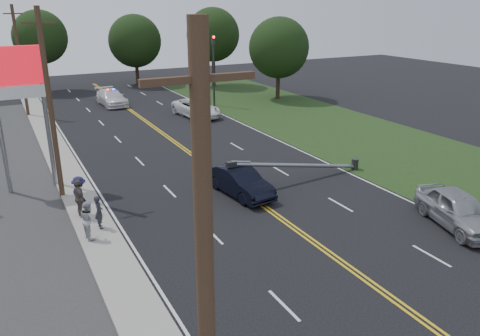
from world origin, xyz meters
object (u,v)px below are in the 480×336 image
traffic_signal (214,65)px  bystander_c (80,195)px  pylon_sign (17,85)px  emergency_a (196,108)px  fallen_streetlight (305,165)px  bystander_a (99,212)px  bystander_d (80,199)px  emergency_b (111,98)px  bystander_b (89,220)px  utility_pole_mid (50,106)px  crashed_sedan (240,182)px  waiting_sedan (458,210)px  utility_pole_far (20,61)px

traffic_signal → bystander_c: traffic_signal is taller
pylon_sign → emergency_a: size_ratio=1.39×
fallen_streetlight → bystander_a: (-12.38, -1.05, 0.01)m
bystander_c → bystander_d: size_ratio=1.00×
traffic_signal → fallen_streetlight: size_ratio=0.75×
bystander_d → bystander_c: bearing=-16.9°
pylon_sign → emergency_b: pylon_sign is taller
emergency_a → bystander_b: bystander_b is taller
pylon_sign → bystander_b: 9.46m
traffic_signal → fallen_streetlight: traffic_signal is taller
fallen_streetlight → emergency_b: fallen_streetlight is taller
utility_pole_mid → bystander_c: utility_pole_mid is taller
crashed_sedan → bystander_a: bystander_a is taller
fallen_streetlight → bystander_b: 13.11m
fallen_streetlight → waiting_sedan: 9.00m
pylon_sign → bystander_c: (1.83, -4.96, -4.91)m
crashed_sedan → fallen_streetlight: bearing=-3.7°
pylon_sign → emergency_b: 23.83m
emergency_a → bystander_d: (-13.57, -17.90, 0.29)m
emergency_b → bystander_c: 27.29m
utility_pole_mid → bystander_c: (0.53, -2.96, -3.99)m
bystander_b → bystander_d: bystander_d is taller
emergency_a → bystander_c: bearing=-134.5°
crashed_sedan → bystander_b: 8.58m
emergency_a → emergency_b: emergency_b is taller
pylon_sign → bystander_c: size_ratio=4.12×
utility_pole_far → emergency_b: utility_pole_far is taller
utility_pole_mid → emergency_b: bearing=70.7°
utility_pole_mid → bystander_d: 5.27m
utility_pole_mid → bystander_c: size_ratio=5.15×
traffic_signal → utility_pole_mid: size_ratio=0.70×
bystander_c → bystander_b: bearing=162.1°
fallen_streetlight → utility_pole_far: utility_pole_far is taller
pylon_sign → emergency_b: size_ratio=1.45×
bystander_a → utility_pole_far: bearing=-1.0°
bystander_a → emergency_a: bearing=-36.8°
emergency_b → utility_pole_far: bearing=-174.7°
pylon_sign → fallen_streetlight: size_ratio=0.85×
crashed_sedan → emergency_b: bearing=84.2°
utility_pole_far → bystander_c: size_ratio=5.15×
emergency_b → pylon_sign: bearing=-117.4°
utility_pole_mid → bystander_a: bearing=-78.7°
pylon_sign → crashed_sedan: size_ratio=1.71×
bystander_b → bystander_a: bearing=-42.8°
traffic_signal → fallen_streetlight: bearing=-100.6°
fallen_streetlight → bystander_a: bearing=-175.2°
bystander_a → utility_pole_mid: bearing=8.1°
bystander_c → waiting_sedan: bearing=-137.0°
pylon_sign → traffic_signal: bearing=40.4°
waiting_sedan → bystander_a: (-15.20, 7.49, 0.07)m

